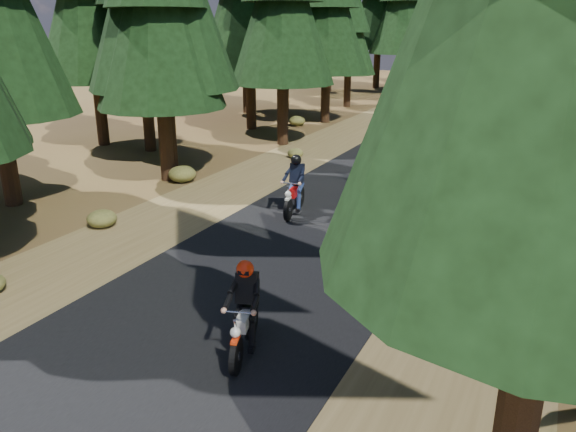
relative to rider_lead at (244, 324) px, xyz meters
The scene contains 7 objects.
ground 2.95m from the rider_lead, 114.16° to the left, with size 120.00×120.00×0.00m, color #4D321B.
road 7.75m from the rider_lead, 98.82° to the left, with size 6.00×100.00×0.01m, color black.
shoulder_l 9.60m from the rider_lead, 127.12° to the left, with size 3.20×100.00×0.01m, color brown.
shoulder_r 8.39m from the rider_lead, 65.93° to the left, with size 3.20×100.00×0.01m, color brown.
understory_shrubs 9.96m from the rider_lead, 88.59° to the left, with size 16.34×32.46×0.69m.
rider_lead is the anchor object (origin of this frame).
rider_follow 7.70m from the rider_lead, 109.02° to the left, with size 0.93×2.09×1.80m.
Camera 1 is at (5.64, -10.01, 5.50)m, focal length 35.00 mm.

